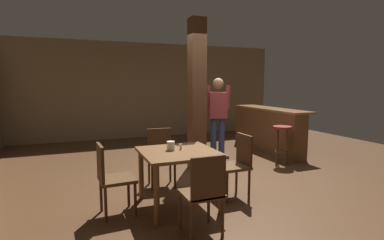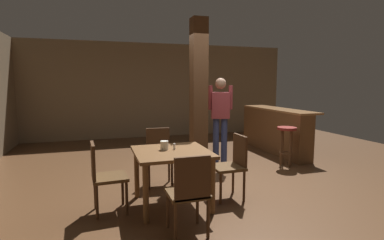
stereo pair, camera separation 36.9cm
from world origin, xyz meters
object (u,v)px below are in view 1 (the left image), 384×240
(dining_table, at_px, (179,160))
(standing_person, at_px, (218,115))
(chair_east, at_px, (237,162))
(chair_west, at_px, (111,176))
(chair_south, at_px, (204,190))
(napkin_cup, at_px, (171,146))
(chair_north, at_px, (161,154))
(salt_shaker, at_px, (181,147))
(bar_stool_near, at_px, (282,135))
(bar_counter, at_px, (267,129))

(dining_table, relative_size, standing_person, 0.56)
(chair_east, bearing_deg, standing_person, 73.28)
(dining_table, height_order, chair_west, chair_west)
(chair_west, bearing_deg, chair_east, -0.70)
(chair_south, height_order, chair_east, same)
(napkin_cup, bearing_deg, chair_north, 84.37)
(chair_north, height_order, napkin_cup, chair_north)
(chair_west, distance_m, napkin_cup, 0.85)
(napkin_cup, relative_size, salt_shaker, 1.53)
(dining_table, distance_m, standing_person, 2.07)
(chair_south, xyz_separation_m, chair_west, (-0.85, 0.88, 0.00))
(chair_west, distance_m, bar_stool_near, 3.65)
(chair_east, xyz_separation_m, napkin_cup, (-0.95, 0.10, 0.29))
(chair_south, distance_m, standing_person, 2.81)
(salt_shaker, relative_size, bar_stool_near, 0.10)
(chair_east, distance_m, napkin_cup, 1.00)
(chair_south, bearing_deg, chair_north, 89.24)
(dining_table, height_order, bar_counter, bar_counter)
(chair_north, relative_size, chair_east, 1.00)
(chair_north, distance_m, napkin_cup, 0.84)
(standing_person, distance_m, bar_counter, 1.94)
(chair_south, distance_m, chair_west, 1.22)
(chair_west, height_order, napkin_cup, chair_west)
(chair_north, distance_m, bar_counter, 3.38)
(chair_east, bearing_deg, napkin_cup, 174.24)
(salt_shaker, distance_m, bar_stool_near, 2.77)
(dining_table, bearing_deg, napkin_cup, 133.39)
(chair_west, height_order, bar_stool_near, chair_west)
(chair_south, relative_size, napkin_cup, 7.49)
(chair_east, relative_size, napkin_cup, 7.49)
(chair_north, relative_size, bar_stool_near, 1.15)
(chair_south, xyz_separation_m, chair_east, (0.90, 0.86, 0.00))
(chair_north, distance_m, salt_shaker, 0.85)
(standing_person, bearing_deg, chair_south, -119.53)
(chair_south, bearing_deg, bar_counter, 45.96)
(bar_counter, bearing_deg, standing_person, -155.67)
(chair_south, relative_size, chair_north, 1.00)
(chair_east, relative_size, standing_person, 0.52)
(chair_north, xyz_separation_m, bar_counter, (3.06, 1.44, 0.02))
(chair_east, xyz_separation_m, standing_person, (0.46, 1.55, 0.50))
(chair_south, distance_m, chair_east, 1.25)
(chair_north, xyz_separation_m, napkin_cup, (-0.08, -0.78, 0.29))
(bar_counter, bearing_deg, chair_west, -149.61)
(chair_east, bearing_deg, chair_north, 134.91)
(dining_table, xyz_separation_m, standing_person, (1.34, 1.54, 0.38))
(chair_east, xyz_separation_m, bar_counter, (2.18, 2.32, 0.02))
(dining_table, xyz_separation_m, napkin_cup, (-0.08, 0.09, 0.18))
(standing_person, xyz_separation_m, bar_counter, (1.71, 0.78, -0.48))
(chair_south, bearing_deg, chair_west, 133.78)
(chair_west, relative_size, standing_person, 0.52)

